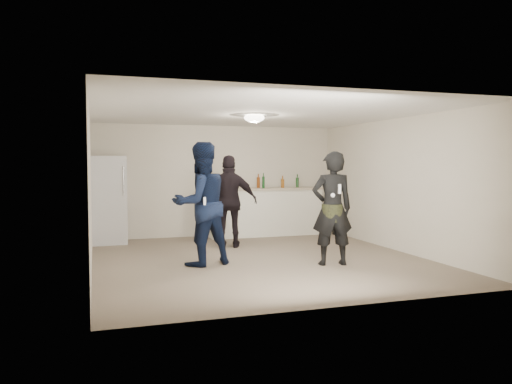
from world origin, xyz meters
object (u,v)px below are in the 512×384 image
object	(u,v)px
counter	(265,213)
fridge	(109,200)
man	(201,204)
shaker	(226,185)
spectator	(230,201)
woman	(332,208)

from	to	relation	value
counter	fridge	xyz separation A→B (m)	(-3.44, -0.07, 0.38)
fridge	counter	bearing A→B (deg)	1.17
fridge	man	world-z (taller)	man
shaker	spectator	bearing A→B (deg)	-101.59
counter	spectator	world-z (taller)	spectator
woman	spectator	world-z (taller)	woman
man	spectator	world-z (taller)	man
woman	man	bearing A→B (deg)	-8.38
shaker	man	xyz separation A→B (m)	(-1.18, -2.95, -0.18)
man	woman	size ratio (longest dim) A/B	1.08
woman	spectator	xyz separation A→B (m)	(-1.14, 2.16, -0.02)
fridge	shaker	distance (m)	2.56
woman	shaker	bearing A→B (deg)	-67.80
shaker	spectator	xyz separation A→B (m)	(-0.29, -1.42, -0.27)
shaker	spectator	distance (m)	1.48
man	woman	distance (m)	2.13
fridge	man	distance (m)	3.09
shaker	man	size ratio (longest dim) A/B	0.09
counter	fridge	size ratio (longest dim) A/B	1.44
counter	woman	size ratio (longest dim) A/B	1.41
fridge	shaker	world-z (taller)	fridge
shaker	woman	xyz separation A→B (m)	(0.84, -3.58, -0.25)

